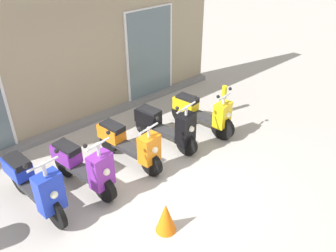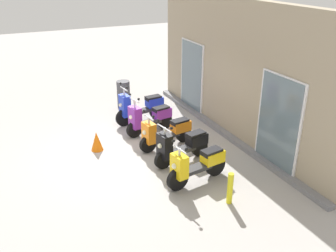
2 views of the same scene
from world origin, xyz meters
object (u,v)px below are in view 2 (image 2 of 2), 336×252
at_px(scooter_blue, 140,107).
at_px(trash_bin, 124,94).
at_px(curb_bollard, 230,188).
at_px(traffic_cone, 97,141).
at_px(scooter_yellow, 197,165).
at_px(scooter_orange, 166,132).
at_px(scooter_black, 181,145).
at_px(scooter_purple, 149,118).

height_order(scooter_blue, trash_bin, scooter_blue).
height_order(curb_bollard, traffic_cone, curb_bollard).
bearing_deg(traffic_cone, scooter_yellow, 33.34).
relative_size(scooter_yellow, trash_bin, 1.74).
distance_m(scooter_yellow, curb_bollard, 1.01).
relative_size(scooter_orange, traffic_cone, 3.07).
distance_m(scooter_orange, scooter_yellow, 1.89).
bearing_deg(scooter_blue, scooter_black, 0.41).
distance_m(curb_bollard, traffic_cone, 3.93).
relative_size(scooter_black, scooter_yellow, 0.99).
distance_m(scooter_black, traffic_cone, 2.30).
bearing_deg(scooter_blue, scooter_orange, 1.00).
distance_m(trash_bin, curb_bollard, 6.21).
bearing_deg(trash_bin, scooter_orange, 0.85).
bearing_deg(scooter_purple, scooter_black, 1.90).
xyz_separation_m(scooter_yellow, traffic_cone, (-2.48, -1.63, -0.19)).
xyz_separation_m(trash_bin, curb_bollard, (6.21, 0.17, -0.11)).
relative_size(trash_bin, traffic_cone, 1.76).
bearing_deg(scooter_black, scooter_orange, 179.22).
bearing_deg(scooter_yellow, curb_bollard, 12.79).
height_order(scooter_purple, trash_bin, scooter_purple).
bearing_deg(traffic_cone, scooter_purple, 103.76).
bearing_deg(scooter_orange, curb_bollard, 2.43).
relative_size(scooter_orange, curb_bollard, 2.28).
xyz_separation_m(scooter_purple, scooter_orange, (1.01, 0.08, -0.03)).
bearing_deg(scooter_yellow, trash_bin, 179.44).
distance_m(scooter_purple, scooter_orange, 1.01).
xyz_separation_m(scooter_orange, scooter_yellow, (1.88, -0.10, 0.01)).
bearing_deg(curb_bollard, scooter_orange, -177.57).
bearing_deg(scooter_black, scooter_purple, -178.10).
xyz_separation_m(scooter_blue, trash_bin, (-1.50, -0.02, -0.07)).
xyz_separation_m(scooter_blue, scooter_black, (2.76, 0.02, -0.06)).
xyz_separation_m(scooter_black, traffic_cone, (-1.52, -1.72, -0.21)).
bearing_deg(curb_bollard, scooter_purple, -177.07).
xyz_separation_m(scooter_orange, trash_bin, (-3.34, -0.05, 0.02)).
relative_size(scooter_orange, scooter_yellow, 1.00).
distance_m(trash_bin, traffic_cone, 3.23).
relative_size(scooter_blue, traffic_cone, 3.24).
relative_size(scooter_blue, scooter_black, 1.07).
bearing_deg(trash_bin, scooter_purple, -0.66).
xyz_separation_m(scooter_blue, scooter_yellow, (3.73, -0.07, -0.08)).
bearing_deg(curb_bollard, scooter_black, -176.05).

